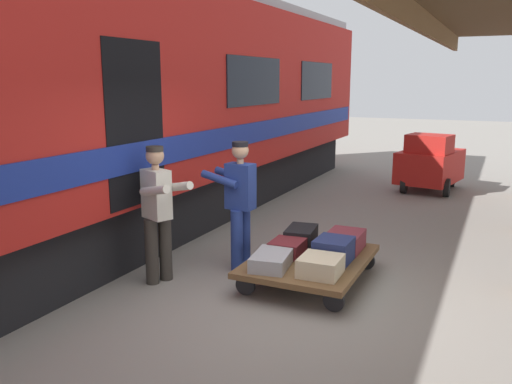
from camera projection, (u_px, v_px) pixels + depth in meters
name	position (u px, v px, depth m)	size (l,w,h in m)	color
ground_plane	(300.00, 305.00, 5.97)	(60.00, 60.00, 0.00)	gray
train_car	(44.00, 112.00, 7.06)	(3.02, 19.53, 4.00)	#B21E19
luggage_cart	(310.00, 261.00, 6.62)	(1.34, 1.82, 0.31)	brown
suitcase_cream_canvas	(321.00, 266.00, 6.02)	(0.45, 0.48, 0.21)	beige
suitcase_maroon_trunk	(287.00, 248.00, 6.72)	(0.39, 0.44, 0.18)	maroon
suitcase_navy_fabric	(334.00, 250.00, 6.46)	(0.42, 0.47, 0.29)	navy
suitcase_gray_aluminum	(272.00, 260.00, 6.28)	(0.41, 0.62, 0.17)	#9EA0A5
suitcase_black_hardshell	(301.00, 236.00, 7.16)	(0.36, 0.56, 0.22)	black
suitcase_burgundy_valise	(345.00, 241.00, 6.90)	(0.43, 0.57, 0.24)	maroon
porter_in_overalls	(239.00, 201.00, 6.96)	(0.69, 0.46, 1.70)	navy
porter_by_door	(158.00, 210.00, 6.47)	(0.74, 0.59, 1.70)	#332D28
baggage_tug	(430.00, 163.00, 12.00)	(1.40, 1.88, 1.30)	#B21E19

